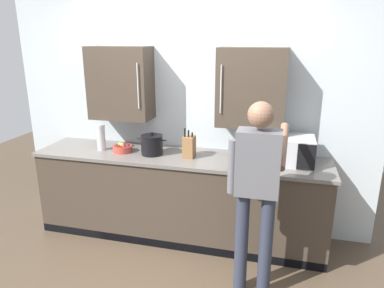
{
  "coord_description": "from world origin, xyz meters",
  "views": [
    {
      "loc": [
        1.01,
        -2.7,
        2.12
      ],
      "look_at": [
        0.15,
        0.6,
        1.08
      ],
      "focal_mm": 33.22,
      "sensor_mm": 36.0,
      "label": 1
    }
  ],
  "objects": [
    {
      "name": "knife_block",
      "position": [
        0.11,
        0.63,
        1.04
      ],
      "size": [
        0.11,
        0.15,
        0.31
      ],
      "color": "brown",
      "rests_on": "counter_unit"
    },
    {
      "name": "counter_unit",
      "position": [
        0.0,
        0.65,
        0.46
      ],
      "size": [
        3.08,
        0.67,
        0.93
      ],
      "color": "#3D3328",
      "rests_on": "ground_plane"
    },
    {
      "name": "fruit_bowl",
      "position": [
        -0.62,
        0.62,
        0.97
      ],
      "size": [
        0.21,
        0.21,
        0.1
      ],
      "color": "#AD3D33",
      "rests_on": "counter_unit"
    },
    {
      "name": "ground_plane",
      "position": [
        0.0,
        0.0,
        0.0
      ],
      "size": [
        9.16,
        9.16,
        0.0
      ],
      "primitive_type": "plane",
      "color": "#4C3D2D"
    },
    {
      "name": "thermos_flask",
      "position": [
        -0.87,
        0.62,
        1.07
      ],
      "size": [
        0.09,
        0.09,
        0.29
      ],
      "color": "#B7BABF",
      "rests_on": "counter_unit"
    },
    {
      "name": "microwave_oven",
      "position": [
        1.01,
        0.68,
        1.06
      ],
      "size": [
        0.71,
        0.75,
        0.26
      ],
      "color": "#B7BABF",
      "rests_on": "counter_unit"
    },
    {
      "name": "back_wall_tiled",
      "position": [
        -0.0,
        0.98,
        1.48
      ],
      "size": [
        4.04,
        0.44,
        2.88
      ],
      "color": "#B2BCC1",
      "rests_on": "ground_plane"
    },
    {
      "name": "stock_pot",
      "position": [
        -0.29,
        0.61,
        1.03
      ],
      "size": [
        0.33,
        0.23,
        0.24
      ],
      "color": "black",
      "rests_on": "counter_unit"
    },
    {
      "name": "person_figure",
      "position": [
        0.85,
        -0.07,
        1.0
      ],
      "size": [
        0.45,
        0.56,
        1.66
      ],
      "color": "#282D3D",
      "rests_on": "ground_plane"
    }
  ]
}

